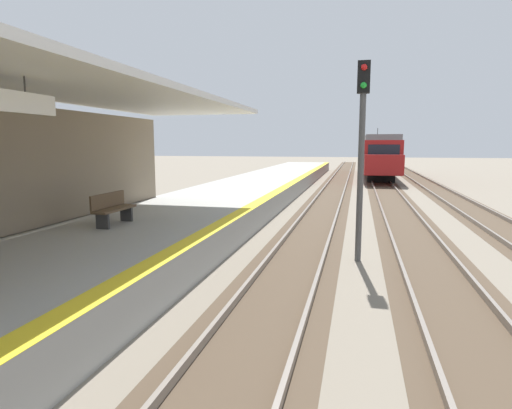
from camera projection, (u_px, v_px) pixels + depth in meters
The scene contains 7 objects.
station_platform at pixel (173, 225), 14.31m from camera, with size 5.00×80.00×0.91m.
track_pair_nearest_platform at pixel (317, 221), 17.22m from camera, with size 2.34×120.00×0.16m.
track_pair_middle at pixel (406, 225), 16.44m from camera, with size 2.34×120.00×0.16m.
track_pair_far_side at pixel (504, 229), 15.66m from camera, with size 2.34×120.00×0.16m.
approaching_train at pixel (379, 154), 40.92m from camera, with size 2.93×19.60×4.76m.
rail_signal_post at pixel (362, 141), 11.14m from camera, with size 0.32×0.34×5.20m.
platform_bench at pixel (112, 208), 11.85m from camera, with size 0.45×1.60×0.88m.
Camera 1 is at (3.44, 2.94, 3.11)m, focal length 30.19 mm.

